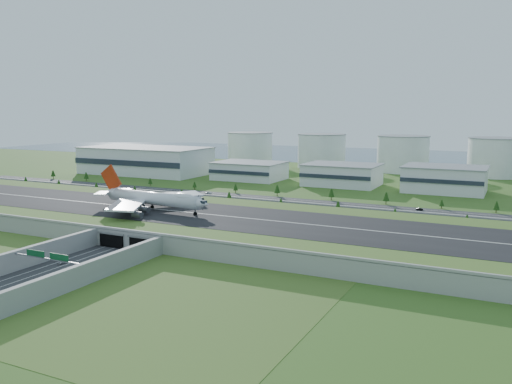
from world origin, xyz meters
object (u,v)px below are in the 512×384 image
at_px(car_5, 419,209).
at_px(car_7, 209,193).
at_px(fuel_tank_a, 250,149).
at_px(car_2, 112,263).
at_px(car_0, 62,262).
at_px(car_4, 124,190).
at_px(boeing_747, 153,198).

distance_m(car_5, car_7, 151.38).
bearing_deg(car_7, fuel_tank_a, -160.51).
distance_m(car_2, car_7, 185.10).
bearing_deg(car_5, car_7, -96.43).
height_order(car_0, car_7, car_7).
relative_size(car_4, car_5, 1.15).
bearing_deg(car_0, car_2, 16.91).
relative_size(car_0, car_5, 0.95).
xyz_separation_m(car_5, car_7, (-151.38, -0.59, 0.01)).
distance_m(car_0, car_7, 187.94).
bearing_deg(car_2, car_7, -69.14).
height_order(fuel_tank_a, boeing_747, fuel_tank_a).
xyz_separation_m(fuel_tank_a, car_4, (6.36, -224.86, -16.53)).
xyz_separation_m(car_0, car_5, (110.12, 183.95, 0.01)).
xyz_separation_m(fuel_tank_a, boeing_747, (98.79, -312.22, -2.89)).
relative_size(boeing_747, car_5, 17.51).
relative_size(boeing_747, car_4, 15.27).
xyz_separation_m(boeing_747, car_2, (31.15, -69.54, -13.74)).
relative_size(car_2, car_5, 1.26).
relative_size(car_0, car_2, 0.76).
bearing_deg(car_0, fuel_tank_a, 99.06).
bearing_deg(boeing_747, car_0, -76.04).
bearing_deg(car_0, car_5, 52.24).
relative_size(fuel_tank_a, boeing_747, 0.66).
bearing_deg(car_5, car_2, -34.13).
bearing_deg(car_2, car_5, -115.53).
relative_size(fuel_tank_a, car_2, 9.19).
height_order(fuel_tank_a, car_2, fuel_tank_a).
bearing_deg(car_0, boeing_747, 92.21).
bearing_deg(car_7, car_0, 13.48).
relative_size(boeing_747, car_2, 13.93).
height_order(boeing_747, car_0, boeing_747).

